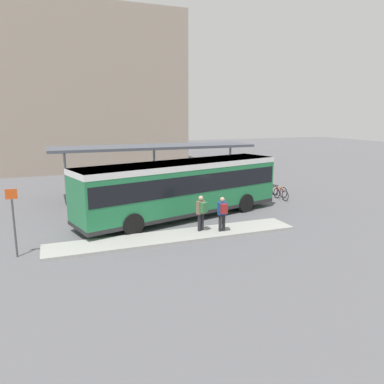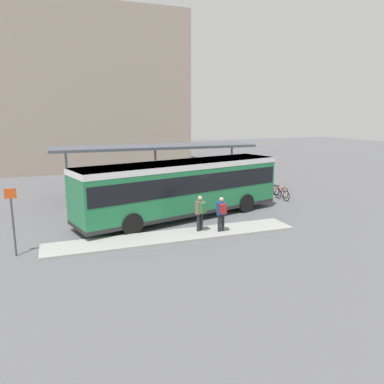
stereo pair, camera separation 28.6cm
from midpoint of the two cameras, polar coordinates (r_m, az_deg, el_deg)
The scene contains 12 objects.
ground_plane at distance 21.02m, azimuth -1.14°, elevation -3.87°, with size 120.00×120.00×0.00m, color #5B5B60.
curb_island at distance 17.64m, azimuth -2.12°, elevation -6.75°, with size 11.85×1.80×0.12m.
city_bus at distance 20.61m, azimuth -1.14°, elevation 1.03°, with size 12.21×5.63×3.12m.
pedestrian_waiting at distance 17.96m, azimuth 1.77°, elevation -2.91°, with size 0.50×0.54×1.73m.
pedestrian_companion at distance 17.94m, azimuth 4.99°, elevation -3.06°, with size 0.41×0.43×1.68m.
bicycle_red at distance 25.98m, azimuth 13.87°, elevation -0.37°, with size 0.48×1.66×0.72m.
bicycle_orange at distance 26.93m, azimuth 13.56°, elevation 0.13°, with size 0.48×1.80×0.77m.
bicycle_white at distance 27.64m, azimuth 12.46°, elevation 0.39°, with size 0.48×1.59×0.69m.
bicycle_green at distance 28.27m, azimuth 11.17°, elevation 0.76°, with size 0.48×1.75×0.75m.
station_shelter at distance 26.33m, azimuth -5.33°, elevation 6.78°, with size 14.00×3.38×3.54m.
platform_sign at distance 16.52m, azimuth -25.20°, elevation -3.75°, with size 0.44×0.08×2.80m.
station_building at distance 44.15m, azimuth -14.96°, elevation 14.38°, with size 18.80×13.07×15.98m.
Camera 2 is at (-6.52, -19.17, 5.65)m, focal length 35.00 mm.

